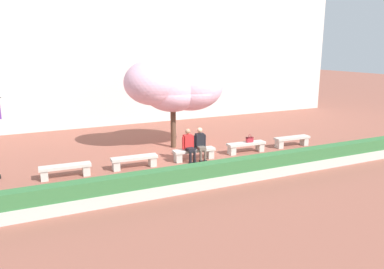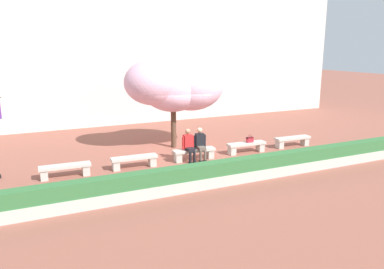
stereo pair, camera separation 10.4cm
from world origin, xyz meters
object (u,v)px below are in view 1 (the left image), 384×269
object	(u,v)px
person_seated_left	(189,144)
cherry_tree_main	(176,86)
stone_bench_east_end	(292,140)
handbag	(250,139)
stone_bench_near_west	(134,160)
stone_bench_center	(194,153)
person_seated_right	(200,143)
stone_bench_west_end	(65,169)
stone_bench_near_east	(246,146)

from	to	relation	value
person_seated_left	cherry_tree_main	distance (m)	3.05
stone_bench_east_end	cherry_tree_main	size ratio (longest dim) A/B	0.38
handbag	cherry_tree_main	size ratio (longest dim) A/B	0.08
stone_bench_near_west	stone_bench_center	size ratio (longest dim) A/B	1.00
person_seated_right	cherry_tree_main	size ratio (longest dim) A/B	0.29
stone_bench_east_end	cherry_tree_main	bearing A→B (deg)	155.53
stone_bench_west_end	cherry_tree_main	size ratio (longest dim) A/B	0.38
stone_bench_west_end	person_seated_left	xyz separation A→B (m)	(4.65, -0.05, 0.40)
stone_bench_center	person_seated_left	world-z (taller)	person_seated_left
stone_bench_west_end	cherry_tree_main	bearing A→B (deg)	23.33
person_seated_left	handbag	xyz separation A→B (m)	(2.86, 0.04, -0.12)
person_seated_right	stone_bench_east_end	bearing A→B (deg)	0.65
stone_bench_center	stone_bench_near_west	bearing A→B (deg)	180.00
stone_bench_center	cherry_tree_main	distance (m)	3.28
stone_bench_near_east	person_seated_left	size ratio (longest dim) A/B	1.34
stone_bench_near_east	person_seated_right	world-z (taller)	person_seated_right
stone_bench_near_east	person_seated_right	bearing A→B (deg)	-178.62
stone_bench_near_west	stone_bench_center	world-z (taller)	same
handbag	stone_bench_center	bearing A→B (deg)	179.77
stone_bench_west_end	stone_bench_near_west	xyz separation A→B (m)	(2.45, 0.00, 0.00)
stone_bench_near_west	person_seated_right	world-z (taller)	person_seated_right
stone_bench_near_west	person_seated_left	xyz separation A→B (m)	(2.20, -0.05, 0.40)
stone_bench_near_east	person_seated_right	distance (m)	2.24
stone_bench_east_end	person_seated_right	xyz separation A→B (m)	(-4.65, -0.05, 0.40)
stone_bench_near_west	cherry_tree_main	world-z (taller)	cherry_tree_main
stone_bench_east_end	handbag	world-z (taller)	handbag
person_seated_left	cherry_tree_main	xyz separation A→B (m)	(0.39, 2.22, 2.05)
stone_bench_near_west	stone_bench_east_end	distance (m)	7.35
stone_bench_near_east	stone_bench_near_west	bearing A→B (deg)	180.00
stone_bench_near_west	stone_bench_center	xyz separation A→B (m)	(2.45, 0.00, 0.00)
stone_bench_center	cherry_tree_main	bearing A→B (deg)	86.54
stone_bench_near_east	stone_bench_east_end	world-z (taller)	same
stone_bench_west_end	cherry_tree_main	world-z (taller)	cherry_tree_main
stone_bench_center	stone_bench_near_east	distance (m)	2.45
stone_bench_near_west	person_seated_right	xyz separation A→B (m)	(2.70, -0.05, 0.40)
person_seated_left	handbag	size ratio (longest dim) A/B	3.81
stone_bench_west_end	person_seated_left	size ratio (longest dim) A/B	1.34
stone_bench_near_west	stone_bench_center	distance (m)	2.45
stone_bench_center	handbag	xyz separation A→B (m)	(2.61, -0.01, 0.28)
stone_bench_near_west	handbag	world-z (taller)	handbag
handbag	stone_bench_west_end	bearing A→B (deg)	179.92
stone_bench_near_west	handbag	xyz separation A→B (m)	(5.06, -0.01, 0.28)
person_seated_left	cherry_tree_main	world-z (taller)	cherry_tree_main
stone_bench_west_end	person_seated_right	world-z (taller)	person_seated_right
person_seated_right	stone_bench_near_west	bearing A→B (deg)	178.88
stone_bench_near_west	stone_bench_near_east	world-z (taller)	same
stone_bench_near_east	handbag	size ratio (longest dim) A/B	5.11
stone_bench_west_end	stone_bench_east_end	size ratio (longest dim) A/B	1.00
cherry_tree_main	stone_bench_west_end	bearing A→B (deg)	-156.67
stone_bench_east_end	stone_bench_near_east	bearing A→B (deg)	180.00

